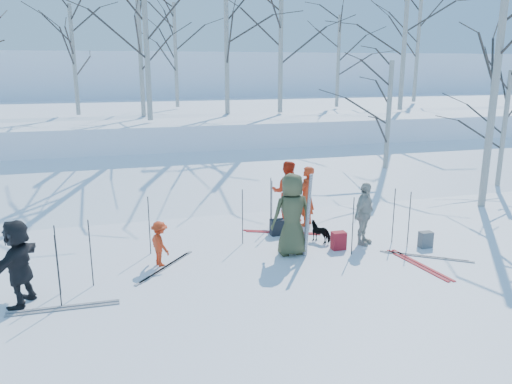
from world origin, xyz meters
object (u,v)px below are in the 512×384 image
object	(u,v)px
backpack_red	(339,241)
backpack_dark	(277,227)
skier_olive_center	(292,215)
skier_grey_west	(18,263)
skier_red_seated	(160,244)
backpack_grey	(426,240)
skier_red_north	(306,196)
dog	(321,232)
skier_cream_east	(364,214)
skier_redor_behind	(287,192)

from	to	relation	value
backpack_red	backpack_dark	size ratio (longest dim) A/B	1.05
skier_olive_center	skier_grey_west	bearing A→B (deg)	8.34
skier_red_seated	backpack_grey	bearing A→B (deg)	-118.26
skier_red_north	dog	distance (m)	1.42
skier_cream_east	backpack_red	distance (m)	0.91
skier_olive_center	backpack_grey	xyz separation A→B (m)	(3.18, -0.46, -0.74)
skier_olive_center	skier_cream_east	xyz separation A→B (m)	(1.87, 0.15, -0.18)
skier_grey_west	backpack_grey	distance (m)	8.67
skier_cream_east	skier_grey_west	bearing A→B (deg)	151.16
skier_red_seated	backpack_grey	world-z (taller)	skier_red_seated
skier_grey_west	dog	world-z (taller)	skier_grey_west
skier_red_seated	dog	xyz separation A→B (m)	(3.88, 0.44, -0.24)
skier_cream_east	backpack_grey	xyz separation A→B (m)	(1.31, -0.61, -0.56)
skier_olive_center	skier_cream_east	bearing A→B (deg)	-177.13
backpack_dark	skier_cream_east	bearing A→B (deg)	-34.05
backpack_grey	skier_redor_behind	bearing A→B (deg)	132.11
backpack_red	backpack_grey	distance (m)	2.06
skier_grey_west	skier_red_seated	bearing A→B (deg)	136.71
skier_red_seated	skier_grey_west	bearing A→B (deg)	91.33
skier_grey_west	backpack_dark	xyz separation A→B (m)	(5.56, 2.31, -0.59)
skier_cream_east	backpack_grey	bearing A→B (deg)	-62.49
skier_red_north	skier_cream_east	size ratio (longest dim) A/B	1.06
skier_red_seated	skier_red_north	bearing A→B (deg)	-89.00
skier_redor_behind	dog	bearing A→B (deg)	121.52
skier_red_seated	skier_grey_west	distance (m)	2.81
skier_cream_east	backpack_red	size ratio (longest dim) A/B	3.59
skier_redor_behind	skier_red_north	bearing A→B (deg)	157.85
skier_grey_west	backpack_red	size ratio (longest dim) A/B	3.75
skier_red_north	skier_red_seated	distance (m)	4.37
skier_red_north	backpack_red	xyz separation A→B (m)	(0.06, -1.91, -0.59)
skier_redor_behind	backpack_red	bearing A→B (deg)	123.66
skier_olive_center	skier_redor_behind	bearing A→B (deg)	-108.54
skier_red_north	dog	size ratio (longest dim) A/B	2.72
skier_redor_behind	skier_olive_center	bearing A→B (deg)	95.37
skier_redor_behind	skier_grey_west	bearing A→B (deg)	50.11
skier_olive_center	backpack_grey	bearing A→B (deg)	170.05
skier_grey_west	backpack_dark	world-z (taller)	skier_grey_west
skier_olive_center	skier_red_seated	world-z (taller)	skier_olive_center
dog	skier_red_seated	bearing A→B (deg)	-30.84
skier_grey_west	skier_cream_east	bearing A→B (deg)	121.59
dog	backpack_grey	size ratio (longest dim) A/B	1.55
skier_olive_center	skier_red_seated	distance (m)	2.94
skier_red_seated	backpack_dark	xyz separation A→B (m)	(3.01, 1.19, -0.29)
skier_olive_center	skier_red_seated	xyz separation A→B (m)	(-2.90, 0.16, -0.45)
dog	backpack_dark	xyz separation A→B (m)	(-0.87, 0.75, -0.05)
backpack_grey	dog	bearing A→B (deg)	154.54
skier_grey_west	backpack_red	distance (m)	6.71
backpack_grey	backpack_dark	distance (m)	3.56
skier_cream_east	skier_grey_west	size ratio (longest dim) A/B	0.96
skier_grey_west	backpack_dark	bearing A→B (deg)	135.45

